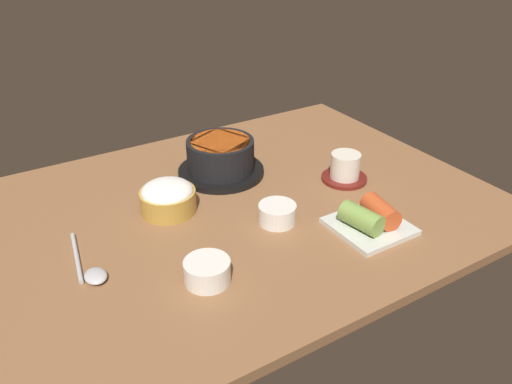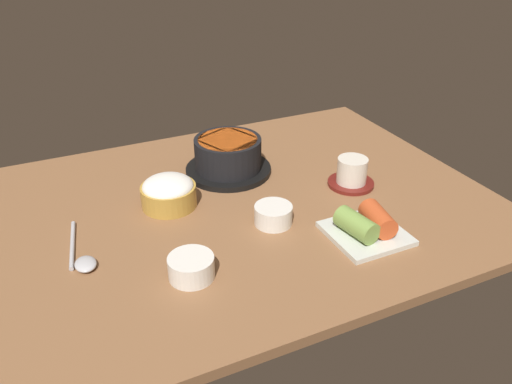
% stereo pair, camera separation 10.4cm
% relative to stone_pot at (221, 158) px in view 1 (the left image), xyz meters
% --- Properties ---
extents(dining_table, '(1.00, 0.76, 0.02)m').
position_rel_stone_pot_xyz_m(dining_table, '(-0.02, -0.14, -0.05)').
color(dining_table, brown).
rests_on(dining_table, ground).
extents(stone_pot, '(0.19, 0.19, 0.08)m').
position_rel_stone_pot_xyz_m(stone_pot, '(0.00, 0.00, 0.00)').
color(stone_pot, black).
rests_on(stone_pot, dining_table).
extents(rice_bowl, '(0.11, 0.11, 0.06)m').
position_rel_stone_pot_xyz_m(rice_bowl, '(-0.16, -0.08, -0.01)').
color(rice_bowl, '#B78C38').
rests_on(rice_bowl, dining_table).
extents(tea_cup_with_saucer, '(0.10, 0.10, 0.06)m').
position_rel_stone_pot_xyz_m(tea_cup_with_saucer, '(0.22, -0.17, -0.01)').
color(tea_cup_with_saucer, maroon).
rests_on(tea_cup_with_saucer, dining_table).
extents(banchan_cup_center, '(0.07, 0.07, 0.04)m').
position_rel_stone_pot_xyz_m(banchan_cup_center, '(-0.00, -0.23, -0.02)').
color(banchan_cup_center, white).
rests_on(banchan_cup_center, dining_table).
extents(kimchi_plate, '(0.13, 0.13, 0.05)m').
position_rel_stone_pot_xyz_m(kimchi_plate, '(0.13, -0.34, -0.02)').
color(kimchi_plate, silver).
rests_on(kimchi_plate, dining_table).
extents(side_bowl_near, '(0.08, 0.08, 0.04)m').
position_rel_stone_pot_xyz_m(side_bowl_near, '(-0.20, -0.32, -0.02)').
color(side_bowl_near, white).
rests_on(side_bowl_near, dining_table).
extents(spoon, '(0.05, 0.17, 0.01)m').
position_rel_stone_pot_xyz_m(spoon, '(-0.35, -0.20, -0.03)').
color(spoon, '#B7B7BC').
rests_on(spoon, dining_table).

